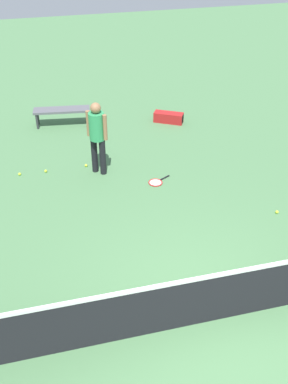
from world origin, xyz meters
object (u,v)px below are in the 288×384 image
(tennis_ball_near_player, at_px, (20,174))
(tennis_ball_by_net, at_px, (86,165))
(tennis_racket_near_player, at_px, (156,182))
(equipment_bag, at_px, (170,118))
(tennis_ball_baseline, at_px, (46,171))
(player_near_side, at_px, (97,133))
(courtside_bench, at_px, (62,111))
(tennis_ball_midcourt, at_px, (277,212))

(tennis_ball_near_player, xyz_separation_m, tennis_ball_by_net, (-1.52, -0.01, 0.00))
(tennis_racket_near_player, height_order, tennis_ball_near_player, tennis_ball_near_player)
(equipment_bag, bearing_deg, tennis_ball_baseline, 27.51)
(tennis_ball_near_player, distance_m, tennis_ball_by_net, 1.52)
(player_near_side, bearing_deg, tennis_racket_near_player, 146.74)
(tennis_ball_by_net, relative_size, courtside_bench, 0.04)
(tennis_ball_near_player, distance_m, equipment_bag, 4.51)
(tennis_ball_by_net, xyz_separation_m, equipment_bag, (-2.60, -1.82, 0.11))
(tennis_ball_near_player, height_order, tennis_ball_baseline, same)
(player_near_side, xyz_separation_m, courtside_bench, (0.55, -2.69, -0.59))
(courtside_bench, xyz_separation_m, equipment_bag, (-2.89, 0.55, -0.28))
(tennis_ball_midcourt, xyz_separation_m, tennis_ball_baseline, (4.39, -2.75, 0.00))
(equipment_bag, bearing_deg, tennis_ball_near_player, 23.90)
(tennis_racket_near_player, height_order, tennis_ball_baseline, tennis_ball_baseline)
(tennis_ball_near_player, relative_size, equipment_bag, 0.08)
(tennis_ball_by_net, relative_size, tennis_ball_baseline, 1.00)
(courtside_bench, bearing_deg, tennis_ball_baseline, 74.86)
(tennis_ball_midcourt, relative_size, courtside_bench, 0.04)
(tennis_racket_near_player, xyz_separation_m, tennis_ball_midcourt, (-2.04, 1.70, 0.02))
(tennis_racket_near_player, relative_size, tennis_ball_baseline, 9.01)
(tennis_ball_baseline, bearing_deg, courtside_bench, -105.14)
(player_near_side, relative_size, tennis_racket_near_player, 2.86)
(tennis_racket_near_player, bearing_deg, courtside_bench, -63.72)
(tennis_ball_near_player, bearing_deg, tennis_ball_midcourt, 150.92)
(player_near_side, distance_m, tennis_ball_by_net, 1.06)
(tennis_ball_by_net, bearing_deg, courtside_bench, -83.08)
(tennis_ball_near_player, bearing_deg, courtside_bench, -117.40)
(equipment_bag, bearing_deg, player_near_side, 42.46)
(courtside_bench, relative_size, equipment_bag, 1.85)
(player_near_side, height_order, tennis_ball_by_net, player_near_side)
(courtside_bench, bearing_deg, tennis_ball_midcourt, 126.03)
(tennis_ball_midcourt, height_order, courtside_bench, courtside_bench)
(tennis_ball_near_player, xyz_separation_m, equipment_bag, (-4.12, -1.83, 0.11))
(player_near_side, distance_m, tennis_ball_baseline, 1.58)
(courtside_bench, bearing_deg, tennis_ball_near_player, 62.60)
(tennis_racket_near_player, height_order, tennis_ball_by_net, tennis_ball_by_net)
(tennis_ball_baseline, xyz_separation_m, equipment_bag, (-3.54, -1.84, 0.11))
(equipment_bag, bearing_deg, courtside_bench, -10.77)
(tennis_racket_near_player, relative_size, tennis_ball_by_net, 9.01)
(tennis_ball_midcourt, bearing_deg, tennis_ball_near_player, -29.08)
(tennis_racket_near_player, relative_size, tennis_ball_midcourt, 9.01)
(tennis_ball_midcourt, xyz_separation_m, courtside_bench, (3.74, -5.14, 0.38))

